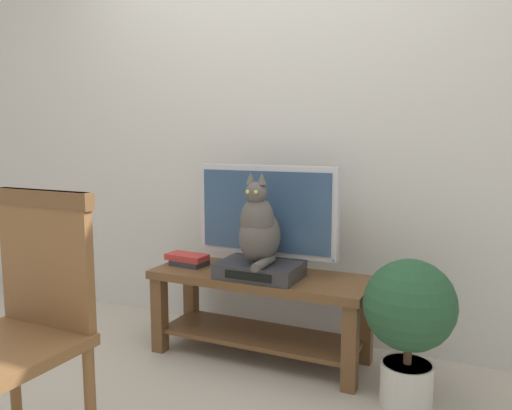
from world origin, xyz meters
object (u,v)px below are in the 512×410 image
Objects in this scene: potted_plant at (409,317)px; tv_stand at (260,300)px; wooden_chair at (21,316)px; tv at (266,215)px; media_box at (260,270)px; cat at (259,229)px; book_stack at (188,259)px.

tv_stand is at bearing 167.05° from potted_plant.
wooden_chair is at bearing -137.38° from potted_plant.
tv_stand is at bearing 74.70° from wooden_chair.
tv_stand is 0.45m from tv.
potted_plant reaches higher than tv_stand.
cat is (0.00, -0.01, 0.22)m from media_box.
tv is at bearing 100.09° from cat.
potted_plant reaches higher than book_stack.
tv_stand is 0.82m from potted_plant.
book_stack is (-0.47, 0.06, -0.01)m from media_box.
cat is at bearing -85.75° from media_box.
tv is 1.70× the size of cat.
wooden_chair is at bearing -105.30° from tv_stand.
wooden_chair is (-0.34, -1.31, -0.18)m from tv.
tv_stand is 0.41m from cat.
potted_plant is (0.77, -0.11, -0.31)m from cat.
tv reaches higher than cat.
cat is 0.71× the size of potted_plant.
book_stack is at bearing 171.94° from potted_plant.
cat is 1.21m from wooden_chair.
book_stack is 1.26m from potted_plant.
tv_stand is 4.80× the size of book_stack.
potted_plant is at bearing -8.91° from media_box.
tv is 0.17m from cat.
cat is at bearing -8.32° from book_stack.
tv is at bearing 89.98° from tv_stand.
book_stack is (-0.47, 0.07, -0.23)m from cat.
wooden_chair is 1.23m from book_stack.
tv reaches higher than media_box.
tv_stand is 0.48m from book_stack.
potted_plant is (1.13, 1.04, -0.18)m from wooden_chair.
book_stack is (-0.44, -0.01, 0.18)m from tv_stand.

